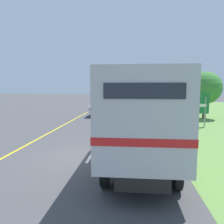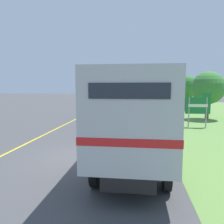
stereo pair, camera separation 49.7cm
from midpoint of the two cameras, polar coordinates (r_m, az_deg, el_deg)
The scene contains 12 objects.
ground_plane at distance 9.70m, azimuth -7.27°, elevation -11.63°, with size 200.00×200.00×0.00m, color #444447.
edge_line_yellow at distance 22.31m, azimuth -9.62°, elevation -1.43°, with size 0.12×52.69×0.01m, color yellow.
centre_dash_near at distance 10.20m, azimuth -6.60°, elevation -10.70°, with size 0.12×2.60×0.01m, color white.
centre_dash_mid_a at distance 16.54m, azimuth -1.85°, elevation -4.05°, with size 0.12×2.60×0.01m, color white.
centre_dash_mid_b at distance 23.02m, azimuth 0.22°, elevation -1.10°, with size 0.12×2.60×0.01m, color white.
centre_dash_far at distance 29.56m, azimuth 1.38°, elevation 0.55°, with size 0.12×2.60×0.01m, color white.
centre_dash_farthest at distance 36.12m, azimuth 2.11°, elevation 1.60°, with size 0.12×2.60×0.01m, color white.
horse_trailer_truck at distance 8.78m, azimuth 5.40°, elevation -0.34°, with size 2.47×8.17×3.51m.
lead_car_white at distance 23.28m, azimuth -3.78°, elevation 1.35°, with size 1.80×4.08×1.92m.
highway_sign at distance 17.76m, azimuth 20.61°, elevation 1.48°, with size 1.82×0.09×2.63m.
roadside_tree_near at distance 22.69m, azimuth 22.59°, elevation 5.82°, with size 3.09×3.09×4.53m.
roadside_tree_mid at distance 31.30m, azimuth 17.53°, elevation 6.22°, with size 3.06×3.06×4.63m.
Camera 1 is at (1.81, -9.03, 2.98)m, focal length 35.00 mm.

